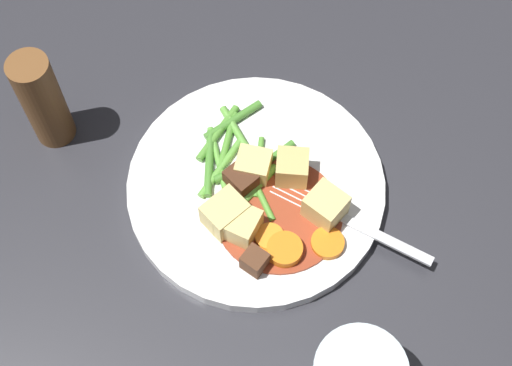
{
  "coord_description": "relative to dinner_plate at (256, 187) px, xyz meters",
  "views": [
    {
      "loc": [
        0.34,
        -0.07,
        0.68
      ],
      "look_at": [
        0.0,
        0.0,
        0.02
      ],
      "focal_mm": 51.17,
      "sensor_mm": 36.0,
      "label": 1
    }
  ],
  "objects": [
    {
      "name": "pepper_mill",
      "position": [
        -0.12,
        -0.2,
        0.05
      ],
      "size": [
        0.04,
        0.04,
        0.12
      ],
      "primitive_type": "cylinder",
      "color": "brown",
      "rests_on": "ground_plane"
    },
    {
      "name": "carrot_slice_0",
      "position": [
        0.08,
        0.01,
        0.02
      ],
      "size": [
        0.05,
        0.05,
        0.01
      ],
      "primitive_type": "cylinder",
      "rotation": [
        0.0,
        0.0,
        3.68
      ],
      "color": "orange",
      "rests_on": "dinner_plate"
    },
    {
      "name": "green_bean_3",
      "position": [
        -0.08,
        -0.01,
        0.01
      ],
      "size": [
        0.04,
        0.07,
        0.01
      ],
      "primitive_type": "cylinder",
      "rotation": [
        0.0,
        1.57,
        2.01
      ],
      "color": "#4C8E33",
      "rests_on": "dinner_plate"
    },
    {
      "name": "carrot_slice_3",
      "position": [
        0.06,
        0.0,
        0.01
      ],
      "size": [
        0.04,
        0.04,
        0.01
      ],
      "primitive_type": "cylinder",
      "rotation": [
        0.0,
        0.0,
        1.08
      ],
      "color": "orange",
      "rests_on": "dinner_plate"
    },
    {
      "name": "meat_chunk_1",
      "position": [
        0.0,
        -0.02,
        0.02
      ],
      "size": [
        0.04,
        0.04,
        0.02
      ],
      "primitive_type": "cube",
      "rotation": [
        0.0,
        0.0,
        3.67
      ],
      "color": "#4C2B19",
      "rests_on": "dinner_plate"
    },
    {
      "name": "potato_chunk_3",
      "position": [
        0.05,
        -0.03,
        0.02
      ],
      "size": [
        0.05,
        0.05,
        0.03
      ],
      "primitive_type": "cube",
      "rotation": [
        0.0,
        0.0,
        4.05
      ],
      "color": "#E5CC7A",
      "rests_on": "dinner_plate"
    },
    {
      "name": "carrot_slice_1",
      "position": [
        0.08,
        -0.0,
        0.01
      ],
      "size": [
        0.04,
        0.04,
        0.01
      ],
      "primitive_type": "cylinder",
      "rotation": [
        0.0,
        0.0,
        5.39
      ],
      "color": "orange",
      "rests_on": "dinner_plate"
    },
    {
      "name": "carrot_slice_2",
      "position": [
        0.08,
        0.05,
        0.01
      ],
      "size": [
        0.05,
        0.05,
        0.01
      ],
      "primitive_type": "cylinder",
      "rotation": [
        0.0,
        0.0,
        2.53
      ],
      "color": "orange",
      "rests_on": "dinner_plate"
    },
    {
      "name": "meat_chunk_0",
      "position": [
        0.09,
        -0.02,
        0.02
      ],
      "size": [
        0.03,
        0.03,
        0.02
      ],
      "primitive_type": "cube",
      "rotation": [
        0.0,
        0.0,
        3.87
      ],
      "color": "#56331E",
      "rests_on": "dinner_plate"
    },
    {
      "name": "green_bean_12",
      "position": [
        -0.04,
        -0.03,
        0.01
      ],
      "size": [
        0.07,
        0.01,
        0.01
      ],
      "primitive_type": "cylinder",
      "rotation": [
        0.0,
        1.57,
        3.17
      ],
      "color": "#66AD42",
      "rests_on": "dinner_plate"
    },
    {
      "name": "green_bean_9",
      "position": [
        -0.02,
        -0.01,
        0.01
      ],
      "size": [
        0.03,
        0.07,
        0.01
      ],
      "primitive_type": "cylinder",
      "rotation": [
        0.0,
        1.57,
        1.84
      ],
      "color": "#4C8E33",
      "rests_on": "dinner_plate"
    },
    {
      "name": "potato_chunk_1",
      "position": [
        0.05,
        0.06,
        0.03
      ],
      "size": [
        0.05,
        0.05,
        0.03
      ],
      "primitive_type": "cube",
      "rotation": [
        0.0,
        0.0,
        3.81
      ],
      "color": "#E5CC7A",
      "rests_on": "dinner_plate"
    },
    {
      "name": "potato_chunk_0",
      "position": [
        -0.0,
        0.04,
        0.03
      ],
      "size": [
        0.04,
        0.04,
        0.03
      ],
      "primitive_type": "cube",
      "rotation": [
        0.0,
        0.0,
        4.42
      ],
      "color": "#DBBC6B",
      "rests_on": "dinner_plate"
    },
    {
      "name": "green_bean_2",
      "position": [
        -0.02,
        0.02,
        0.01
      ],
      "size": [
        0.04,
        0.06,
        0.01
      ],
      "primitive_type": "cylinder",
      "rotation": [
        0.0,
        1.57,
        2.05
      ],
      "color": "#4C8E33",
      "rests_on": "dinner_plate"
    },
    {
      "name": "ground_plane",
      "position": [
        0.0,
        0.0,
        -0.01
      ],
      "size": [
        3.0,
        3.0,
        0.0
      ],
      "primitive_type": "plane",
      "color": "#2D2D33"
    },
    {
      "name": "stew_sauce",
      "position": [
        0.04,
        0.01,
        0.01
      ],
      "size": [
        0.13,
        0.13,
        0.0
      ],
      "primitive_type": "cylinder",
      "color": "#93381E",
      "rests_on": "dinner_plate"
    },
    {
      "name": "green_bean_0",
      "position": [
        -0.06,
        -0.03,
        0.01
      ],
      "size": [
        0.06,
        0.06,
        0.01
      ],
      "primitive_type": "cylinder",
      "rotation": [
        0.0,
        1.57,
        2.4
      ],
      "color": "#599E38",
      "rests_on": "dinner_plate"
    },
    {
      "name": "green_bean_1",
      "position": [
        0.0,
        -0.01,
        0.01
      ],
      "size": [
        0.06,
        0.04,
        0.01
      ],
      "primitive_type": "cylinder",
      "rotation": [
        0.0,
        1.57,
        2.65
      ],
      "color": "#599E38",
      "rests_on": "dinner_plate"
    },
    {
      "name": "green_bean_6",
      "position": [
        -0.02,
        0.01,
        0.01
      ],
      "size": [
        0.07,
        0.03,
        0.01
      ],
      "primitive_type": "cylinder",
      "rotation": [
        0.0,
        1.57,
        2.84
      ],
      "color": "#599E38",
      "rests_on": "dinner_plate"
    },
    {
      "name": "green_bean_5",
      "position": [
        0.01,
        -0.0,
        0.01
      ],
      "size": [
        0.08,
        0.02,
        0.01
      ],
      "primitive_type": "cylinder",
      "rotation": [
        0.0,
        1.57,
        3.34
      ],
      "color": "#599E38",
      "rests_on": "dinner_plate"
    },
    {
      "name": "green_bean_8",
      "position": [
        0.01,
        0.0,
        0.01
      ],
      "size": [
        0.04,
        0.05,
        0.01
      ],
      "primitive_type": "cylinder",
      "rotation": [
        0.0,
        1.57,
        2.24
      ],
      "color": "#66AD42",
      "rests_on": "dinner_plate"
    },
    {
      "name": "potato_chunk_4",
      "position": [
        0.04,
        -0.04,
        0.02
      ],
      "size": [
        0.05,
        0.05,
        0.03
      ],
      "primitive_type": "cube",
      "rotation": [
        0.0,
        0.0,
        3.67
      ],
      "color": "#E5CC7A",
      "rests_on": "dinner_plate"
    },
    {
      "name": "green_bean_10",
      "position": [
        -0.02,
        -0.03,
        0.01
      ],
      "size": [
        0.06,
        0.06,
        0.01
      ],
      "primitive_type": "cylinder",
      "rotation": [
        0.0,
        1.57,
        2.39
      ],
      "color": "#66AD42",
      "rests_on": "dinner_plate"
    },
    {
      "name": "green_bean_4",
      "position": [
        -0.06,
        -0.01,
        0.01
      ],
      "size": [
        0.07,
        0.03,
        0.01
      ],
      "primitive_type": "cylinder",
      "rotation": [
        0.0,
        1.57,
        3.41
      ],
      "color": "#66AD42",
      "rests_on": "dinner_plate"
    },
    {
      "name": "green_bean_11",
      "position": [
        -0.03,
        -0.04,
        0.01
      ],
      "size": [
        0.08,
        0.03,
        0.01
      ],
      "primitive_type": "cylinder",
      "rotation": [
        0.0,
        1.57,
        2.92
      ],
      "color": "#4C8E33",
      "rests_on": "dinner_plate"
    },
    {
      "name": "potato_chunk_2",
      "position": [
        -0.01,
        0.0,
        0.02
      ],
      "size": [
        0.04,
        0.04,
        0.03
      ],
      "primitive_type": "cube",
      "rotation": [
        0.0,
        0.0,
        4.28
      ],
      "color": "#E5CC7A",
      "rests_on": "dinner_plate"
    },
    {
      "name": "fork",
      "position": [
        0.06,
        0.08,
        0.01
      ],
      "size": [
        0.13,
        0.14,
        0.0
      ],
      "color": "silver",
      "rests_on": "dinner_plate"
    },
    {
      "name": "dinner_plate",
      "position": [
        0.0,
        0.0,
        0.0
      ],
      "size": [
        0.27,
        0.27,
        0.02
      ],
      "primitive_type": "cylinder",
      "color": "white",
      "rests_on": "ground_plane"
    },
    {
      "name": "green_bean_7",
      "position": [
        -0.05,
        -0.02,
        0.01
      ],
      "size": [
        0.07,
        0.04,
        0.01
      ],
      "primitive_type": "cylinder",
      "rotation": [
        0.0,
        1.57,
        2.73
      ],
      "color": "#599E38",
      "rests_on": "dinner_plate"
    }
  ]
}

